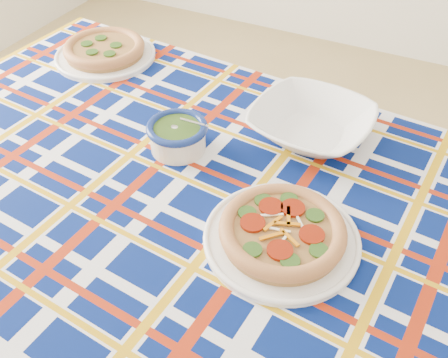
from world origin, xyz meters
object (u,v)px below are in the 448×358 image
at_px(dining_table, 202,231).
at_px(main_focaccia_plate, 282,231).
at_px(pesto_bowl, 177,134).
at_px(serving_bowl, 311,124).

height_order(dining_table, main_focaccia_plate, main_focaccia_plate).
bearing_deg(pesto_bowl, dining_table, -45.86).
bearing_deg(serving_bowl, dining_table, -110.76).
bearing_deg(dining_table, main_focaccia_plate, -0.79).
bearing_deg(main_focaccia_plate, pesto_bowl, 153.63).
bearing_deg(dining_table, serving_bowl, 74.37).
distance_m(main_focaccia_plate, serving_bowl, 0.36).
xyz_separation_m(dining_table, main_focaccia_plate, (0.19, -0.02, 0.11)).
distance_m(dining_table, serving_bowl, 0.38).
distance_m(pesto_bowl, serving_bowl, 0.33).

